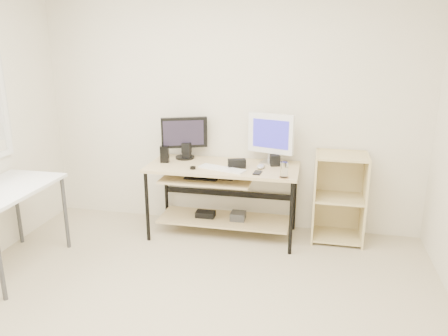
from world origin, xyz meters
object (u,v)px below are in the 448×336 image
Objects in this scene: desk at (221,185)px; black_monitor at (184,135)px; audio_controller at (165,154)px; white_imac at (271,135)px; shelf_unit at (339,196)px; side_table at (4,197)px.

black_monitor is (-0.43, 0.18, 0.46)m from desk.
white_imac is at bearing 3.42° from audio_controller.
black_monitor reaches higher than shelf_unit.
white_imac is at bearing 178.38° from shelf_unit.
audio_controller is at bearing -150.08° from black_monitor.
shelf_unit is at bearing 14.69° from white_imac.
audio_controller is at bearing -153.17° from white_imac.
shelf_unit is 0.92m from white_imac.
white_imac is 1.09m from audio_controller.
side_table is 2.49m from white_imac.
black_monitor is at bearing 157.12° from desk.
white_imac is at bearing -21.85° from black_monitor.
audio_controller is (1.08, 1.04, 0.17)m from side_table.
white_imac is (0.90, 0.00, 0.04)m from black_monitor.
side_table is at bearing -156.65° from black_monitor.
black_monitor reaches higher than audio_controller.
white_imac reaches higher than audio_controller.
black_monitor is 2.67× the size of audio_controller.
audio_controller is at bearing -178.51° from desk.
desk is 1.50× the size of side_table.
black_monitor is (-1.60, 0.02, 0.55)m from shelf_unit.
shelf_unit is (2.83, 1.22, -0.22)m from side_table.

